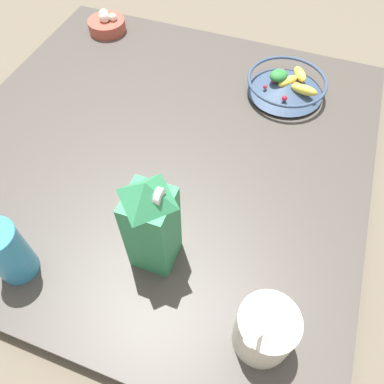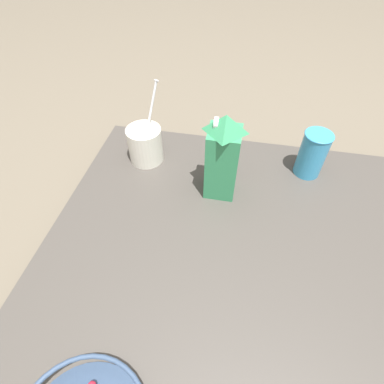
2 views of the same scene
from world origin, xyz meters
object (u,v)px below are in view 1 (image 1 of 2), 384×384
object	(u,v)px
fruit_bowl	(287,85)
yogurt_tub	(265,329)
milk_carton	(152,224)
garlic_bowl	(107,24)
drinking_cup	(7,252)

from	to	relation	value
fruit_bowl	yogurt_tub	xyz separation A→B (m)	(-0.77, -0.11, 0.03)
milk_carton	garlic_bowl	bearing A→B (deg)	34.32
drinking_cup	garlic_bowl	bearing A→B (deg)	15.62
milk_carton	yogurt_tub	bearing A→B (deg)	-110.61
yogurt_tub	milk_carton	bearing A→B (deg)	69.39
fruit_bowl	milk_carton	bearing A→B (deg)	166.22
drinking_cup	garlic_bowl	size ratio (longest dim) A/B	1.15
drinking_cup	garlic_bowl	distance (m)	0.97
yogurt_tub	garlic_bowl	xyz separation A→B (m)	(0.89, 0.81, -0.04)
garlic_bowl	milk_carton	bearing A→B (deg)	-145.68
milk_carton	yogurt_tub	xyz separation A→B (m)	(-0.10, -0.27, -0.07)
garlic_bowl	fruit_bowl	bearing A→B (deg)	-100.22
drinking_cup	yogurt_tub	bearing A→B (deg)	-86.29
milk_carton	drinking_cup	distance (m)	0.32
yogurt_tub	drinking_cup	bearing A→B (deg)	93.71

